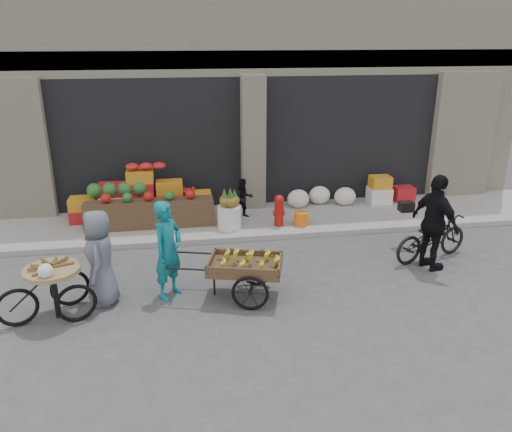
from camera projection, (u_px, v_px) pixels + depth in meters
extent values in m
plane|color=#424244|center=(303.00, 313.00, 7.85)|extent=(80.00, 80.00, 0.00)
cube|color=gray|center=(259.00, 220.00, 11.63)|extent=(18.00, 2.20, 0.12)
cube|color=beige|center=(235.00, 58.00, 14.26)|extent=(14.00, 6.00, 7.00)
cube|color=gray|center=(251.00, 59.00, 11.58)|extent=(14.00, 0.30, 0.40)
cube|color=black|center=(149.00, 139.00, 12.47)|extent=(4.40, 1.60, 3.10)
cube|color=black|center=(339.00, 134.00, 13.22)|extent=(4.40, 1.60, 3.10)
cube|color=beige|center=(252.00, 143.00, 12.06)|extent=(0.55, 0.80, 3.22)
cube|color=brown|center=(150.00, 214.00, 10.99)|extent=(2.80, 0.45, 0.60)
sphere|color=#1E5923|center=(118.00, 190.00, 11.20)|extent=(0.34, 0.34, 0.34)
cylinder|color=silver|center=(229.00, 217.00, 10.95)|extent=(0.52, 0.52, 0.50)
cylinder|color=#A5140F|center=(279.00, 214.00, 11.06)|extent=(0.20, 0.20, 0.56)
sphere|color=#A5140F|center=(279.00, 200.00, 10.95)|extent=(0.22, 0.22, 0.22)
cylinder|color=orange|center=(301.00, 219.00, 11.13)|extent=(0.32, 0.32, 0.30)
ellipsoid|color=silver|center=(322.00, 198.00, 12.35)|extent=(1.70, 0.60, 0.44)
imported|color=black|center=(244.00, 198.00, 11.49)|extent=(0.51, 0.43, 0.93)
cube|color=brown|center=(245.00, 267.00, 8.17)|extent=(1.35, 1.07, 0.11)
torus|color=black|center=(250.00, 293.00, 7.85)|extent=(0.59, 0.21, 0.60)
torus|color=black|center=(256.00, 270.00, 8.64)|extent=(0.59, 0.21, 0.60)
cylinder|color=black|center=(214.00, 282.00, 8.33)|extent=(0.04, 0.04, 0.49)
imported|color=#0F6A76|center=(168.00, 250.00, 8.12)|extent=(0.69, 0.72, 1.66)
cylinder|color=#9E7F51|center=(52.00, 270.00, 7.49)|extent=(1.07, 1.07, 0.07)
cube|color=black|center=(55.00, 294.00, 7.63)|extent=(0.10, 0.10, 0.80)
torus|color=black|center=(76.00, 303.00, 7.54)|extent=(0.61, 0.26, 0.62)
torus|color=black|center=(70.00, 288.00, 8.00)|extent=(0.61, 0.26, 0.62)
torus|color=black|center=(17.00, 308.00, 7.42)|extent=(0.61, 0.26, 0.62)
imported|color=slate|center=(100.00, 258.00, 7.92)|extent=(0.51, 0.78, 1.59)
imported|color=black|center=(431.00, 237.00, 9.63)|extent=(1.82, 1.09, 0.90)
imported|color=black|center=(435.00, 223.00, 9.07)|extent=(0.74, 1.15, 1.81)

